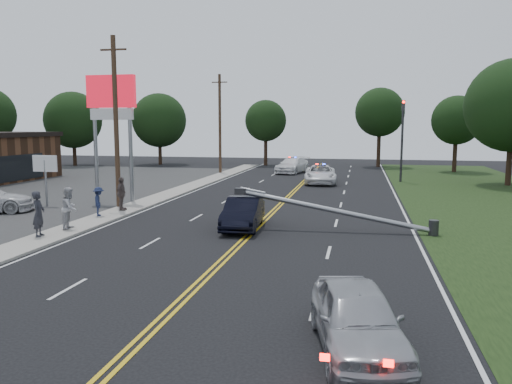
% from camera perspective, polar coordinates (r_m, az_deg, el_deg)
% --- Properties ---
extents(ground, '(120.00, 120.00, 0.00)m').
position_cam_1_polar(ground, '(16.51, -5.73, -9.64)').
color(ground, black).
rests_on(ground, ground).
extents(sidewalk, '(1.80, 70.00, 0.12)m').
position_cam_1_polar(sidewalk, '(28.70, -15.77, -2.37)').
color(sidewalk, gray).
rests_on(sidewalk, ground).
extents(centerline_yellow, '(0.36, 80.00, 0.00)m').
position_cam_1_polar(centerline_yellow, '(25.94, 0.94, -3.23)').
color(centerline_yellow, gold).
rests_on(centerline_yellow, ground).
extents(pylon_sign, '(3.20, 0.35, 8.00)m').
position_cam_1_polar(pylon_sign, '(32.83, -16.18, 9.24)').
color(pylon_sign, gray).
rests_on(pylon_sign, ground).
extents(small_sign, '(1.60, 0.14, 3.10)m').
position_cam_1_polar(small_sign, '(33.02, -22.95, 2.56)').
color(small_sign, gray).
rests_on(small_sign, ground).
extents(traffic_signal, '(0.28, 0.41, 7.05)m').
position_cam_1_polar(traffic_signal, '(45.16, 16.38, 6.42)').
color(traffic_signal, '#2D2D30').
rests_on(traffic_signal, ground).
extents(fallen_streetlight, '(9.36, 0.44, 1.91)m').
position_cam_1_polar(fallen_streetlight, '(23.37, 10.15, -2.29)').
color(fallen_streetlight, '#2D2D30').
rests_on(fallen_streetlight, ground).
extents(utility_pole_mid, '(1.60, 0.28, 10.00)m').
position_cam_1_polar(utility_pole_mid, '(30.44, -15.71, 7.69)').
color(utility_pole_mid, '#382619').
rests_on(utility_pole_mid, ground).
extents(utility_pole_far, '(1.60, 0.28, 10.00)m').
position_cam_1_polar(utility_pole_far, '(50.98, -4.15, 7.79)').
color(utility_pole_far, '#382619').
rests_on(utility_pole_far, ground).
extents(tree_4, '(6.87, 6.87, 9.01)m').
position_cam_1_polar(tree_4, '(65.39, -20.19, 7.73)').
color(tree_4, black).
rests_on(tree_4, ground).
extents(tree_5, '(6.76, 6.76, 8.93)m').
position_cam_1_polar(tree_5, '(64.53, -11.00, 8.03)').
color(tree_5, black).
rests_on(tree_5, ground).
extents(tree_6, '(5.07, 5.07, 8.03)m').
position_cam_1_polar(tree_6, '(61.85, 1.12, 8.14)').
color(tree_6, black).
rests_on(tree_6, ground).
extents(tree_7, '(5.75, 5.75, 9.35)m').
position_cam_1_polar(tree_7, '(61.38, 13.97, 8.83)').
color(tree_7, black).
rests_on(tree_7, ground).
extents(tree_8, '(5.16, 5.16, 8.04)m').
position_cam_1_polar(tree_8, '(57.03, 21.95, 7.61)').
color(tree_8, black).
rests_on(tree_8, ground).
extents(crashed_sedan, '(1.90, 4.60, 1.48)m').
position_cam_1_polar(crashed_sedan, '(23.81, -1.48, -2.43)').
color(crashed_sedan, black).
rests_on(crashed_sedan, ground).
extents(waiting_sedan, '(2.58, 4.57, 1.47)m').
position_cam_1_polar(waiting_sedan, '(11.37, 11.48, -13.95)').
color(waiting_sedan, '#A7A9AF').
rests_on(waiting_sedan, ground).
extents(emergency_a, '(3.03, 5.80, 1.56)m').
position_cam_1_polar(emergency_a, '(42.82, 7.36, 2.02)').
color(emergency_a, white).
rests_on(emergency_a, ground).
extents(emergency_b, '(3.47, 5.92, 1.61)m').
position_cam_1_polar(emergency_b, '(52.03, 4.18, 3.07)').
color(emergency_b, white).
rests_on(emergency_b, ground).
extents(bystander_a, '(0.65, 0.82, 1.98)m').
position_cam_1_polar(bystander_a, '(23.49, -23.59, -2.29)').
color(bystander_a, '#27282F').
rests_on(bystander_a, sidewalk).
extents(bystander_b, '(0.90, 1.06, 1.94)m').
position_cam_1_polar(bystander_b, '(24.72, -20.51, -1.71)').
color(bystander_b, '#ACABB0').
rests_on(bystander_b, sidewalk).
extents(bystander_c, '(0.98, 1.15, 1.54)m').
position_cam_1_polar(bystander_c, '(27.76, -17.53, -1.03)').
color(bystander_c, '#1B2445').
rests_on(bystander_c, sidewalk).
extents(bystander_d, '(0.58, 1.15, 1.88)m').
position_cam_1_polar(bystander_d, '(29.20, -15.13, -0.19)').
color(bystander_d, '#5E4F4B').
rests_on(bystander_d, sidewalk).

